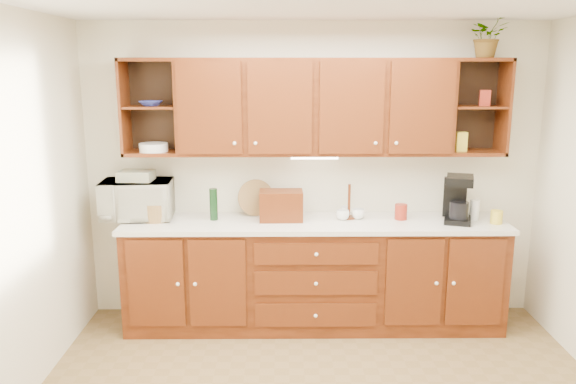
{
  "coord_description": "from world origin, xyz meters",
  "views": [
    {
      "loc": [
        -0.26,
        -3.15,
        2.21
      ],
      "look_at": [
        -0.23,
        1.15,
        1.26
      ],
      "focal_mm": 35.0,
      "sensor_mm": 36.0,
      "label": 1
    }
  ],
  "objects_px": {
    "microwave": "(137,199)",
    "coffee_maker": "(458,199)",
    "potted_plant": "(488,36)",
    "bread_box": "(281,206)"
  },
  "relations": [
    {
      "from": "microwave",
      "to": "coffee_maker",
      "type": "relative_size",
      "value": 1.5
    },
    {
      "from": "coffee_maker",
      "to": "potted_plant",
      "type": "bearing_deg",
      "value": 51.6
    },
    {
      "from": "potted_plant",
      "to": "microwave",
      "type": "bearing_deg",
      "value": 179.92
    },
    {
      "from": "microwave",
      "to": "bread_box",
      "type": "bearing_deg",
      "value": -7.63
    },
    {
      "from": "microwave",
      "to": "bread_box",
      "type": "height_order",
      "value": "microwave"
    },
    {
      "from": "bread_box",
      "to": "coffee_maker",
      "type": "relative_size",
      "value": 0.92
    },
    {
      "from": "microwave",
      "to": "coffee_maker",
      "type": "distance_m",
      "value": 2.73
    },
    {
      "from": "bread_box",
      "to": "coffee_maker",
      "type": "xyz_separation_m",
      "value": [
        1.48,
        -0.06,
        0.06
      ]
    },
    {
      "from": "microwave",
      "to": "potted_plant",
      "type": "xyz_separation_m",
      "value": [
        2.92,
        -0.0,
        1.36
      ]
    },
    {
      "from": "bread_box",
      "to": "coffee_maker",
      "type": "height_order",
      "value": "coffee_maker"
    }
  ]
}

